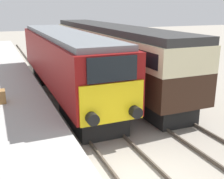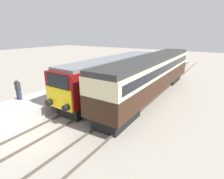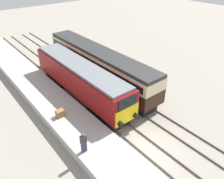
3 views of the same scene
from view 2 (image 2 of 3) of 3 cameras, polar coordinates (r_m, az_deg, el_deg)
ground_plane at (r=11.93m, az=-25.60°, el=-14.27°), size 120.00×120.00×0.00m
platform_left at (r=18.70m, az=-10.52°, el=0.34°), size 3.50×50.00×0.87m
rails_near_track at (r=14.66m, az=-8.99°, el=-6.17°), size 1.51×60.00×0.14m
rails_far_track at (r=12.83m, az=2.61°, el=-9.64°), size 1.50×60.00×0.14m
locomotive at (r=17.52m, az=0.77°, el=5.12°), size 2.70×14.62×3.75m
passenger_carriage at (r=17.35m, az=13.11°, el=5.50°), size 2.75×17.37×3.96m
person_on_platform at (r=15.82m, az=-28.31°, el=-0.02°), size 0.44×0.26×1.68m
luggage_crate at (r=18.12m, az=-14.27°, el=1.93°), size 0.70×0.56×0.60m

